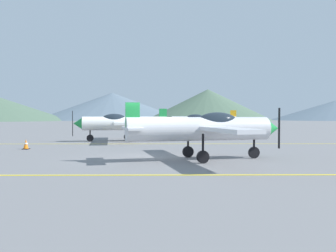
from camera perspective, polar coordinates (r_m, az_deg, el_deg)
name	(u,v)px	position (r m, az deg, el deg)	size (l,w,h in m)	color
ground_plane	(147,160)	(15.36, -3.57, -5.59)	(400.00, 400.00, 0.00)	slate
apron_line_near	(140,175)	(11.38, -4.68, -8.14)	(80.00, 0.16, 0.01)	yellow
apron_line_far	(153,144)	(23.80, -2.47, -2.99)	(80.00, 0.16, 0.01)	yellow
airplane_near	(205,128)	(15.19, 6.21, -0.33)	(7.34, 8.35, 2.51)	silver
airplane_mid	(122,123)	(26.51, -7.73, 0.53)	(7.33, 8.40, 2.51)	white
airplane_far	(201,121)	(34.42, 5.53, 0.80)	(7.24, 8.35, 2.51)	silver
traffic_cone_front	(26,144)	(21.62, -22.58, -2.83)	(0.36, 0.36, 0.59)	black
hill_centerleft	(112,106)	(164.98, -9.27, 3.24)	(69.29, 69.29, 12.87)	slate
hill_centerright	(208,105)	(136.72, 6.65, 3.49)	(50.68, 50.68, 12.46)	#4C6651
hill_right	(336,110)	(171.09, 26.17, 2.36)	(57.40, 57.40, 8.84)	slate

